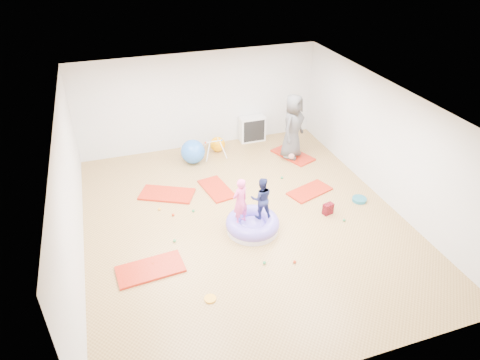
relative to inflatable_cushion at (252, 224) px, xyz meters
name	(u,v)px	position (x,y,z in m)	size (l,w,h in m)	color
room	(244,167)	(-0.06, 0.39, 1.25)	(7.01, 8.01, 2.81)	#AC8A4D
gym_mat_front_left	(150,269)	(-2.33, -0.57, -0.12)	(1.29, 0.64, 0.05)	red
gym_mat_mid_left	(167,194)	(-1.55, 1.97, -0.12)	(1.31, 0.65, 0.05)	red
gym_mat_center_back	(217,189)	(-0.31, 1.81, -0.12)	(1.14, 0.57, 0.05)	red
gym_mat_right	(310,191)	(1.88, 0.97, -0.12)	(1.11, 0.56, 0.05)	red
gym_mat_rear_right	(293,155)	(2.27, 2.85, -0.12)	(1.24, 0.62, 0.05)	red
inflatable_cushion	(252,224)	(0.00, 0.00, 0.00)	(1.18, 1.18, 0.37)	silver
child_pink	(240,199)	(-0.29, -0.01, 0.74)	(0.39, 0.26, 1.08)	#F850A6
child_navy	(261,196)	(0.20, 0.02, 0.68)	(0.47, 0.37, 0.97)	navy
adult_caregiver	(293,126)	(2.18, 2.80, 0.82)	(0.90, 0.58, 1.83)	#434344
infant	(289,155)	(2.07, 2.67, 0.02)	(0.37, 0.38, 0.22)	#87AFD3
ball_pit_balls	(231,223)	(-0.40, 0.32, -0.11)	(4.41, 3.12, 0.07)	yellow
exercise_ball_blue	(193,152)	(-0.55, 3.39, 0.19)	(0.67, 0.67, 0.67)	blue
exercise_ball_orange	(218,144)	(0.29, 3.83, 0.07)	(0.44, 0.44, 0.44)	#FB9C01
infant_play_gym	(214,146)	(0.10, 3.55, 0.18)	(0.64, 0.61, 0.49)	silver
cube_shelf	(252,129)	(1.49, 4.18, 0.24)	(0.77, 0.38, 0.77)	silver
balance_disc	(359,199)	(2.85, 0.24, -0.11)	(0.35, 0.35, 0.08)	#1D6477
backpack	(328,209)	(1.87, 0.01, -0.01)	(0.24, 0.14, 0.27)	maroon
yellow_toy	(210,299)	(-1.41, -1.67, -0.13)	(0.22, 0.22, 0.03)	yellow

